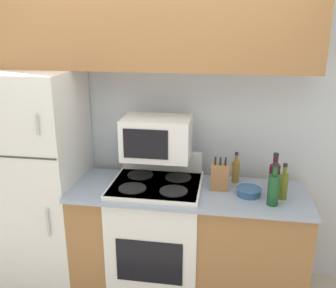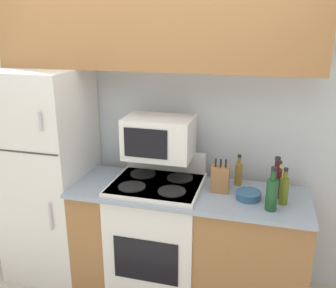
# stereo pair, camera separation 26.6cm
# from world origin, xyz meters

# --- Properties ---
(wall_back) EXTENTS (8.00, 0.05, 2.55)m
(wall_back) POSITION_xyz_m (0.00, 0.69, 1.27)
(wall_back) COLOR silver
(wall_back) RESTS_ON ground_plane
(lower_cabinets) EXTENTS (1.74, 0.61, 0.90)m
(lower_cabinets) POSITION_xyz_m (0.32, 0.29, 0.45)
(lower_cabinets) COLOR #9E6B3D
(lower_cabinets) RESTS_ON ground_plane
(refrigerator) EXTENTS (0.64, 0.68, 1.74)m
(refrigerator) POSITION_xyz_m (-0.87, 0.33, 0.87)
(refrigerator) COLOR white
(refrigerator) RESTS_ON ground_plane
(upper_cabinets) EXTENTS (2.38, 0.35, 0.61)m
(upper_cabinets) POSITION_xyz_m (0.00, 0.49, 2.05)
(upper_cabinets) COLOR #9E6B3D
(upper_cabinets) RESTS_ON refrigerator
(stove) EXTENTS (0.67, 0.59, 1.10)m
(stove) POSITION_xyz_m (0.08, 0.27, 0.49)
(stove) COLOR white
(stove) RESTS_ON ground_plane
(microwave) EXTENTS (0.50, 0.34, 0.31)m
(microwave) POSITION_xyz_m (0.07, 0.38, 1.26)
(microwave) COLOR white
(microwave) RESTS_ON stove
(knife_block) EXTENTS (0.13, 0.08, 0.25)m
(knife_block) POSITION_xyz_m (0.55, 0.31, 1.00)
(knife_block) COLOR #9E6B3D
(knife_block) RESTS_ON lower_cabinets
(bowl) EXTENTS (0.18, 0.18, 0.06)m
(bowl) POSITION_xyz_m (0.76, 0.24, 0.93)
(bowl) COLOR #335B84
(bowl) RESTS_ON lower_cabinets
(bottle_vinegar) EXTENTS (0.06, 0.06, 0.24)m
(bottle_vinegar) POSITION_xyz_m (0.66, 0.47, 1.00)
(bottle_vinegar) COLOR olive
(bottle_vinegar) RESTS_ON lower_cabinets
(bottle_wine_green) EXTENTS (0.08, 0.08, 0.30)m
(bottle_wine_green) POSITION_xyz_m (0.91, 0.12, 1.02)
(bottle_wine_green) COLOR #194C23
(bottle_wine_green) RESTS_ON lower_cabinets
(bottle_cooking_spray) EXTENTS (0.06, 0.06, 0.22)m
(bottle_cooking_spray) POSITION_xyz_m (0.96, 0.47, 0.99)
(bottle_cooking_spray) COLOR gold
(bottle_cooking_spray) RESTS_ON lower_cabinets
(bottle_wine_red) EXTENTS (0.08, 0.08, 0.30)m
(bottle_wine_red) POSITION_xyz_m (0.93, 0.32, 1.02)
(bottle_wine_red) COLOR #470F19
(bottle_wine_red) RESTS_ON lower_cabinets
(bottle_olive_oil) EXTENTS (0.06, 0.06, 0.26)m
(bottle_olive_oil) POSITION_xyz_m (0.99, 0.23, 1.00)
(bottle_olive_oil) COLOR #5B6619
(bottle_olive_oil) RESTS_ON lower_cabinets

